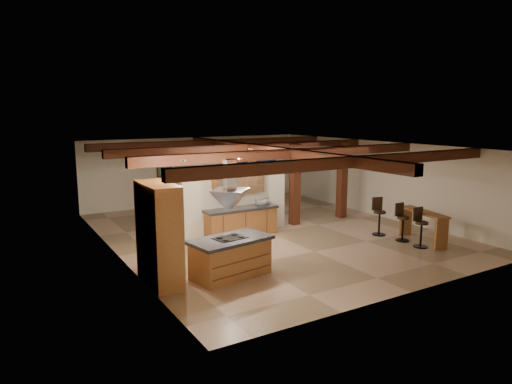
% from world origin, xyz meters
% --- Properties ---
extents(ground, '(12.00, 12.00, 0.00)m').
position_xyz_m(ground, '(0.00, 0.00, 0.00)').
color(ground, tan).
rests_on(ground, ground).
extents(room_walls, '(12.00, 12.00, 12.00)m').
position_xyz_m(room_walls, '(0.00, 0.00, 1.78)').
color(room_walls, white).
rests_on(room_walls, ground).
extents(ceiling_beams, '(10.00, 12.00, 0.28)m').
position_xyz_m(ceiling_beams, '(0.00, 0.00, 2.76)').
color(ceiling_beams, '#402210').
rests_on(ceiling_beams, room_walls).
extents(timber_posts, '(2.50, 0.30, 2.90)m').
position_xyz_m(timber_posts, '(2.50, 0.50, 1.76)').
color(timber_posts, '#402210').
rests_on(timber_posts, ground).
extents(partition_wall, '(3.80, 0.18, 2.20)m').
position_xyz_m(partition_wall, '(-1.00, 0.50, 1.10)').
color(partition_wall, white).
rests_on(partition_wall, ground).
extents(pantry_cabinet, '(0.67, 1.60, 2.40)m').
position_xyz_m(pantry_cabinet, '(-4.67, -2.60, 1.20)').
color(pantry_cabinet, '#A96736').
rests_on(pantry_cabinet, ground).
extents(back_counter, '(2.50, 0.66, 0.94)m').
position_xyz_m(back_counter, '(-1.00, 0.11, 0.48)').
color(back_counter, '#A96736').
rests_on(back_counter, ground).
extents(upper_display_cabinet, '(1.80, 0.36, 0.95)m').
position_xyz_m(upper_display_cabinet, '(-1.00, 0.31, 1.85)').
color(upper_display_cabinet, '#A96736').
rests_on(upper_display_cabinet, partition_wall).
extents(range_hood, '(1.10, 1.10, 1.40)m').
position_xyz_m(range_hood, '(-3.03, -3.03, 1.78)').
color(range_hood, silver).
rests_on(range_hood, room_walls).
extents(back_windows, '(2.70, 0.07, 1.70)m').
position_xyz_m(back_windows, '(2.80, 5.93, 1.50)').
color(back_windows, '#402210').
rests_on(back_windows, room_walls).
extents(framed_art, '(0.65, 0.05, 0.85)m').
position_xyz_m(framed_art, '(-1.50, 5.94, 1.70)').
color(framed_art, '#402210').
rests_on(framed_art, room_walls).
extents(recessed_cans, '(3.16, 2.46, 0.03)m').
position_xyz_m(recessed_cans, '(-2.53, -1.93, 2.87)').
color(recessed_cans, silver).
rests_on(recessed_cans, room_walls).
extents(kitchen_island, '(2.14, 1.38, 0.99)m').
position_xyz_m(kitchen_island, '(-3.03, -3.03, 0.50)').
color(kitchen_island, '#A96736').
rests_on(kitchen_island, ground).
extents(dining_table, '(1.83, 1.33, 0.58)m').
position_xyz_m(dining_table, '(0.41, 3.07, 0.29)').
color(dining_table, '#3F220F').
rests_on(dining_table, ground).
extents(sofa, '(2.44, 1.66, 0.66)m').
position_xyz_m(sofa, '(2.46, 5.39, 0.33)').
color(sofa, black).
rests_on(sofa, ground).
extents(microwave, '(0.41, 0.30, 0.21)m').
position_xyz_m(microwave, '(-0.19, 0.11, 1.05)').
color(microwave, silver).
rests_on(microwave, back_counter).
extents(bar_counter, '(0.87, 1.93, 0.99)m').
position_xyz_m(bar_counter, '(3.48, -3.40, 0.66)').
color(bar_counter, '#A96736').
rests_on(bar_counter, ground).
extents(side_table, '(0.58, 0.58, 0.59)m').
position_xyz_m(side_table, '(3.72, 5.18, 0.29)').
color(side_table, '#402210').
rests_on(side_table, ground).
extents(table_lamp, '(0.25, 0.25, 0.29)m').
position_xyz_m(table_lamp, '(3.72, 5.18, 0.79)').
color(table_lamp, black).
rests_on(table_lamp, side_table).
extents(bar_stool_a, '(0.41, 0.42, 1.19)m').
position_xyz_m(bar_stool_a, '(3.01, -3.70, 0.60)').
color(bar_stool_a, black).
rests_on(bar_stool_a, ground).
extents(bar_stool_b, '(0.41, 0.41, 1.18)m').
position_xyz_m(bar_stool_b, '(3.06, -2.95, 0.60)').
color(bar_stool_b, black).
rests_on(bar_stool_b, ground).
extents(bar_stool_c, '(0.45, 0.46, 1.23)m').
position_xyz_m(bar_stool_c, '(2.95, -2.08, 0.63)').
color(bar_stool_c, black).
rests_on(bar_stool_c, ground).
extents(dining_chairs, '(2.13, 2.13, 1.19)m').
position_xyz_m(dining_chairs, '(0.41, 3.07, 0.61)').
color(dining_chairs, '#402210').
rests_on(dining_chairs, ground).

